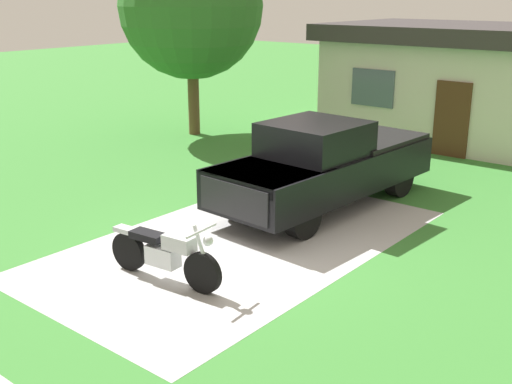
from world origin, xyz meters
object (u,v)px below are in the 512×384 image
object	(u,v)px
shade_tree	(191,6)
neighbor_house	(487,83)
motorcycle	(165,253)
pickup_truck	(327,163)

from	to	relation	value
shade_tree	neighbor_house	bearing A→B (deg)	32.92
motorcycle	neighbor_house	distance (m)	13.24
pickup_truck	shade_tree	distance (m)	8.66
shade_tree	neighbor_house	size ratio (longest dim) A/B	0.65
motorcycle	pickup_truck	size ratio (longest dim) A/B	0.39
motorcycle	pickup_truck	bearing A→B (deg)	91.20
pickup_truck	motorcycle	bearing A→B (deg)	-88.80
motorcycle	shade_tree	size ratio (longest dim) A/B	0.35
pickup_truck	neighbor_house	size ratio (longest dim) A/B	0.60
shade_tree	pickup_truck	bearing A→B (deg)	-24.89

